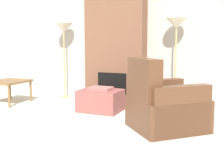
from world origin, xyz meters
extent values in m
plane|color=beige|center=(0.00, 0.00, 0.00)|extent=(24.00, 24.00, 0.00)
cube|color=#BCB7AD|center=(0.00, 2.97, 1.30)|extent=(6.86, 0.06, 2.60)
cube|color=brown|center=(0.00, 2.76, 1.30)|extent=(1.19, 0.36, 2.60)
cube|color=brown|center=(0.00, 2.43, 0.06)|extent=(1.19, 0.30, 0.12)
cube|color=black|center=(0.00, 2.57, 0.36)|extent=(0.60, 0.02, 0.47)
cube|color=#8C4C47|center=(0.08, 1.88, 0.18)|extent=(0.70, 0.55, 0.37)
cube|color=#A56660|center=(0.08, 1.88, 0.39)|extent=(0.38, 0.30, 0.05)
cube|color=brown|center=(1.35, 1.32, 0.22)|extent=(1.21, 1.20, 0.44)
cube|color=brown|center=(1.09, 1.08, 0.49)|extent=(0.57, 0.60, 0.98)
cube|color=brown|center=(1.56, 1.09, 0.32)|extent=(0.71, 0.68, 0.65)
cube|color=brown|center=(1.14, 1.56, 0.32)|extent=(0.71, 0.68, 0.65)
cube|color=brown|center=(-1.82, 1.77, 0.42)|extent=(0.62, 0.68, 0.04)
cylinder|color=brown|center=(-1.56, 1.47, 0.20)|extent=(0.04, 0.04, 0.40)
cylinder|color=brown|center=(-2.09, 2.06, 0.20)|extent=(0.04, 0.04, 0.40)
cylinder|color=brown|center=(-1.56, 2.06, 0.20)|extent=(0.04, 0.04, 0.40)
cylinder|color=tan|center=(-1.14, 2.66, 0.01)|extent=(0.22, 0.22, 0.02)
cylinder|color=tan|center=(-1.14, 2.66, 0.71)|extent=(0.03, 0.03, 1.38)
cone|color=silver|center=(-1.14, 2.66, 1.48)|extent=(0.37, 0.37, 0.18)
cylinder|color=tan|center=(1.20, 2.66, 0.01)|extent=(0.22, 0.22, 0.02)
cylinder|color=tan|center=(1.20, 2.66, 0.72)|extent=(0.03, 0.03, 1.40)
cone|color=silver|center=(1.20, 2.66, 1.51)|extent=(0.37, 0.37, 0.18)
camera|label=1|loc=(2.12, -2.41, 1.19)|focal=45.00mm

